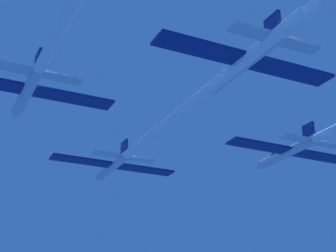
% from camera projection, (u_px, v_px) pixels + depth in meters
% --- Properties ---
extents(jet_lead, '(15.72, 43.49, 2.60)m').
position_uv_depth(jet_lead, '(149.00, 137.00, 55.79)').
color(jet_lead, silver).
extents(jet_left_wing, '(15.72, 50.74, 2.60)m').
position_uv_depth(jet_left_wing, '(72.00, 6.00, 35.17)').
color(jet_left_wing, silver).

